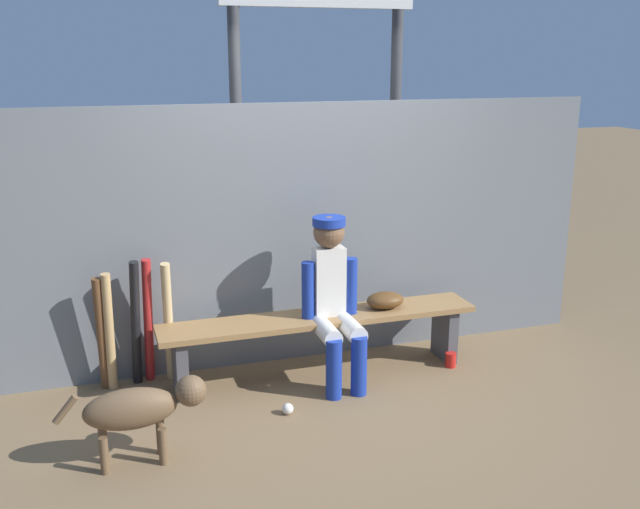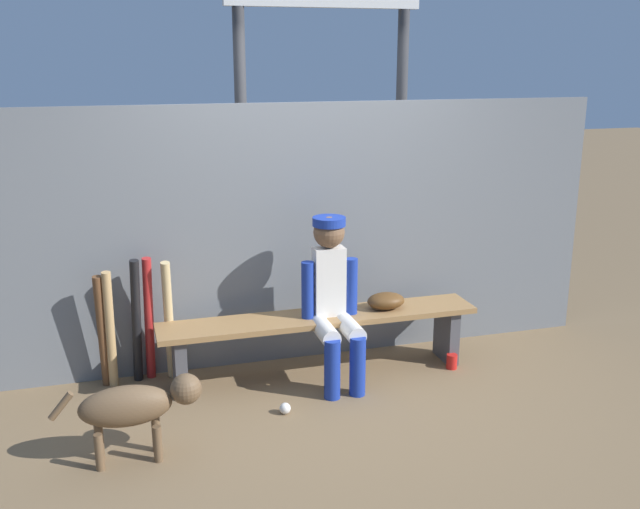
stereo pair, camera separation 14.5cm
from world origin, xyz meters
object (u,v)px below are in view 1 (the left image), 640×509
Objects in this scene: baseball at (288,409)px; scoreboard at (326,22)px; baseball_glove at (385,300)px; cup_on_bench at (340,302)px; dugout_bench at (320,329)px; bat_wood_natural at (168,322)px; bat_wood_dark at (101,334)px; dog at (141,408)px; bat_wood_tan at (109,332)px; cup_on_ground at (451,360)px; bat_aluminum_black at (136,324)px; bat_aluminum_red at (148,321)px; player_seated at (334,295)px.

baseball is 0.02× the size of scoreboard.
baseball_glove reaches higher than cup_on_bench.
dugout_bench reaches higher than baseball.
bat_wood_dark is (-0.45, 0.01, -0.04)m from bat_wood_natural.
dog is (0.18, -1.02, -0.08)m from bat_wood_dark.
bat_wood_natural is 0.40m from bat_wood_tan.
dugout_bench is 0.25m from cup_on_bench.
cup_on_ground is at bearing -10.60° from bat_wood_natural.
bat_wood_tan is 3.11m from scoreboard.
bat_wood_dark is at bearing 171.00° from cup_on_ground.
baseball_glove is 1.56m from bat_wood_natural.
dog is (-0.05, -1.02, -0.13)m from bat_aluminum_black.
baseball_glove is at bearing -5.82° from bat_wood_tan.
scoreboard reaches higher than bat_aluminum_red.
bat_aluminum_black is 0.18m from bat_wood_tan.
bat_wood_dark is 1.04m from dog.
player_seated is 1.31m from bat_aluminum_red.
bat_aluminum_black is at bearing 175.99° from bat_wood_natural.
scoreboard reaches higher than bat_wood_dark.
dog is at bearing -162.72° from baseball.
dugout_bench is at bearing -156.34° from cup_on_bench.
player_seated is at bearing 176.18° from cup_on_ground.
baseball_glove is 1.96m from bat_wood_tan.
cup_on_bench is 0.13× the size of dog.
dugout_bench is 2.79× the size of bat_wood_dark.
bat_wood_tan is at bearing 97.10° from dog.
dugout_bench is 0.71m from baseball.
player_seated is 0.85m from baseball.
baseball_glove is 2.00m from dog.
baseball_glove is 1.13m from baseball.
player_seated is 10.67× the size of cup_on_ground.
baseball_glove is at bearing -6.26° from bat_wood_dark.
cup_on_bench is 1.74m from dog.
bat_aluminum_red is (-1.68, 0.25, -0.06)m from baseball_glove.
scoreboard is at bearing 34.19° from bat_aluminum_black.
scoreboard is (0.51, 1.43, 2.16)m from dugout_bench.
baseball_glove is at bearing -13.67° from cup_on_bench.
baseball is at bearing -114.82° from scoreboard.
bat_wood_natural is 0.98× the size of bat_aluminum_black.
scoreboard reaches higher than baseball.
cup_on_bench is at bearing 23.66° from dugout_bench.
bat_wood_natural reaches higher than dog.
bat_aluminum_black is 1.08× the size of bat_wood_tan.
bat_wood_natural is at bearing 1.03° from bat_wood_tan.
scoreboard is at bearing 73.83° from player_seated.
bat_wood_dark is at bearing 146.74° from baseball.
player_seated is at bearing -165.70° from baseball_glove.
player_seated is 1.30× the size of bat_wood_natural.
cup_on_ground is (0.97, -0.17, -0.30)m from dugout_bench.
bat_wood_dark is at bearing -148.97° from scoreboard.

